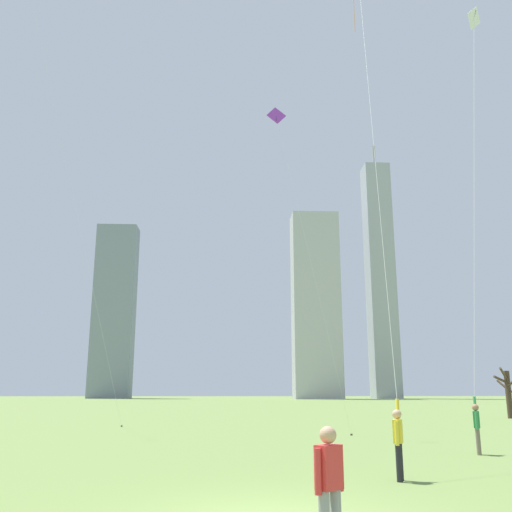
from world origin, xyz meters
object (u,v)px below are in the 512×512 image
kite_flyer_midfield_center_white (476,300)px  distant_kite_high_overhead_purple (282,140)px  bystander_watching_nearby (329,485)px  kite_flyer_far_back_orange (384,276)px  bare_tree_center (508,391)px  distant_kite_low_near_trees_teal (41,43)px

kite_flyer_midfield_center_white → distant_kite_high_overhead_purple: bearing=133.8°
bystander_watching_nearby → distant_kite_high_overhead_purple: 24.40m
kite_flyer_far_back_orange → bystander_watching_nearby: kite_flyer_far_back_orange is taller
kite_flyer_far_back_orange → bystander_watching_nearby: bearing=-111.0°
kite_flyer_far_back_orange → bare_tree_center: 32.11m
kite_flyer_far_back_orange → bare_tree_center: bearing=58.4°
kite_flyer_midfield_center_white → distant_kite_high_overhead_purple: size_ratio=1.30×
bystander_watching_nearby → distant_kite_low_near_trees_teal: size_ratio=0.06×
kite_flyer_midfield_center_white → distant_kite_low_near_trees_teal: (-21.51, 11.75, 18.27)m
distant_kite_high_overhead_purple → bare_tree_center: bearing=40.1°
distant_kite_low_near_trees_teal → bare_tree_center: distant_kite_low_near_trees_teal is taller
bystander_watching_nearby → distant_kite_low_near_trees_teal: bearing=118.7°
kite_flyer_midfield_center_white → bare_tree_center: (11.93, 22.46, -3.40)m
bare_tree_center → kite_flyer_midfield_center_white: bearing=-118.0°
kite_flyer_far_back_orange → bystander_watching_nearby: (-3.17, -8.27, -4.39)m
kite_flyer_far_back_orange → distant_kite_low_near_trees_teal: (-16.72, 16.51, 18.36)m
kite_flyer_far_back_orange → distant_kite_high_overhead_purple: size_ratio=1.27×
distant_kite_high_overhead_purple → distant_kite_low_near_trees_teal: bearing=161.9°
distant_kite_low_near_trees_teal → bare_tree_center: size_ratio=7.67×
kite_flyer_midfield_center_white → kite_flyer_far_back_orange: bearing=-135.2°
kite_flyer_midfield_center_white → distant_kite_low_near_trees_teal: 30.57m
distant_kite_high_overhead_purple → bare_tree_center: distant_kite_high_overhead_purple is taller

